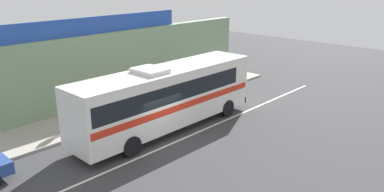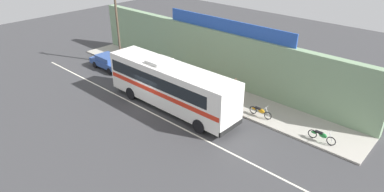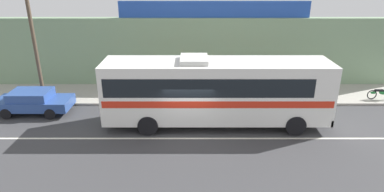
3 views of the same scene
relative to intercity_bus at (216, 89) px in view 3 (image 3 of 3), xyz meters
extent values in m
plane|color=#3A3A3D|center=(-1.38, -0.81, -2.07)|extent=(70.00, 70.00, 0.00)
cube|color=#A8A399|center=(-1.38, 4.39, -2.00)|extent=(30.00, 3.60, 0.14)
cube|color=gray|center=(-1.38, 6.54, 0.33)|extent=(30.00, 0.70, 4.80)
cube|color=#234CAD|center=(0.31, 6.54, 3.28)|extent=(12.91, 0.12, 1.10)
cube|color=silver|center=(-1.38, -1.61, -2.06)|extent=(30.00, 0.14, 0.01)
cube|color=white|center=(0.08, 0.00, -0.07)|extent=(11.73, 2.53, 3.10)
cube|color=black|center=(-0.39, 0.00, 0.48)|extent=(10.32, 2.55, 0.96)
cube|color=red|center=(0.08, 0.00, -0.37)|extent=(11.49, 2.54, 0.36)
cube|color=black|center=(5.92, 0.00, 0.38)|extent=(0.04, 2.27, 1.40)
cube|color=black|center=(5.91, 0.00, -1.44)|extent=(0.12, 2.53, 0.36)
cube|color=silver|center=(-1.09, 0.00, 1.60)|extent=(1.40, 1.77, 0.24)
cylinder|color=black|center=(4.07, 1.17, -1.55)|extent=(1.04, 0.32, 1.04)
cylinder|color=black|center=(4.07, -1.17, -1.55)|extent=(1.04, 0.32, 1.04)
cylinder|color=black|center=(-3.43, 1.17, -1.55)|extent=(1.04, 0.32, 1.04)
cylinder|color=black|center=(-3.43, -1.17, -1.55)|extent=(1.04, 0.32, 1.04)
cube|color=#2D4C93|center=(-10.43, 1.53, -1.46)|extent=(4.28, 1.81, 0.56)
cube|color=#2D4C93|center=(-10.53, 1.53, -0.94)|extent=(2.23, 1.63, 0.48)
cube|color=black|center=(-9.70, 1.53, -0.97)|extent=(0.21, 1.52, 0.34)
cylinder|color=black|center=(-9.19, 2.38, -1.76)|extent=(0.62, 0.20, 0.62)
cylinder|color=black|center=(-9.19, 0.67, -1.76)|extent=(0.62, 0.20, 0.62)
cylinder|color=black|center=(-11.67, 2.38, -1.76)|extent=(0.62, 0.20, 0.62)
cylinder|color=black|center=(-11.67, 0.67, -1.76)|extent=(0.62, 0.20, 0.62)
cylinder|color=brown|center=(-10.53, 3.09, 2.13)|extent=(0.22, 0.22, 8.12)
torus|color=black|center=(6.77, 3.38, -1.62)|extent=(0.62, 0.06, 0.62)
torus|color=black|center=(5.51, 3.38, -1.62)|extent=(0.62, 0.06, 0.62)
cylinder|color=silver|center=(6.69, 3.38, -1.32)|extent=(0.34, 0.04, 0.65)
cylinder|color=silver|center=(6.59, 3.38, -1.00)|extent=(0.03, 0.56, 0.03)
ellipsoid|color=orange|center=(6.20, 3.38, -1.44)|extent=(0.56, 0.22, 0.34)
cube|color=black|center=(5.91, 3.38, -1.32)|extent=(0.52, 0.20, 0.10)
ellipsoid|color=orange|center=(5.57, 3.38, -1.48)|extent=(0.36, 0.14, 0.16)
torus|color=black|center=(10.25, 3.29, -1.62)|extent=(0.62, 0.06, 0.62)
cube|color=black|center=(10.65, 3.29, -1.32)|extent=(0.52, 0.20, 0.10)
ellipsoid|color=#237F38|center=(10.31, 3.29, -1.48)|extent=(0.36, 0.14, 0.16)
cylinder|color=brown|center=(2.75, 4.95, -1.53)|extent=(0.13, 0.13, 0.79)
cylinder|color=brown|center=(2.75, 4.77, -1.53)|extent=(0.13, 0.13, 0.79)
cylinder|color=gold|center=(2.75, 4.86, -0.84)|extent=(0.30, 0.30, 0.59)
sphere|color=tan|center=(2.75, 4.86, -0.41)|extent=(0.21, 0.21, 0.21)
cylinder|color=gold|center=(2.75, 5.06, -0.81)|extent=(0.08, 0.08, 0.54)
cylinder|color=gold|center=(2.75, 4.66, -0.81)|extent=(0.08, 0.08, 0.54)
cylinder|color=black|center=(-4.44, 3.69, -1.52)|extent=(0.13, 0.13, 0.81)
cylinder|color=black|center=(-4.44, 3.51, -1.52)|extent=(0.13, 0.13, 0.81)
cylinder|color=gold|center=(-4.44, 3.60, -0.81)|extent=(0.30, 0.30, 0.61)
sphere|color=tan|center=(-4.44, 3.60, -0.37)|extent=(0.22, 0.22, 0.22)
cylinder|color=gold|center=(-4.44, 3.80, -0.78)|extent=(0.08, 0.08, 0.56)
cylinder|color=gold|center=(-4.44, 3.40, -0.78)|extent=(0.08, 0.08, 0.56)
camera|label=1|loc=(-13.55, -14.72, 6.41)|focal=35.22mm
camera|label=2|loc=(16.89, -15.95, 10.77)|focal=31.11mm
camera|label=3|loc=(-1.19, -16.22, 6.00)|focal=30.85mm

